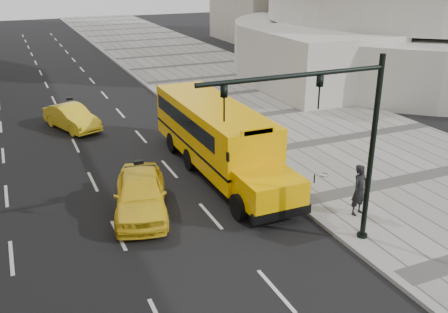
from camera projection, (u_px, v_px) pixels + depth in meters
name	position (u px, v px, depth m)	size (l,w,h in m)	color
ground	(116.00, 178.00, 22.13)	(140.00, 140.00, 0.00)	black
sidewalk_museum	(339.00, 140.00, 26.63)	(12.00, 140.00, 0.15)	gray
curb_museum	(238.00, 156.00, 24.36)	(0.30, 140.00, 0.15)	gray
school_bus	(215.00, 132.00, 22.56)	(2.96, 11.56, 3.19)	#FFB700
taxi_near	(141.00, 194.00, 18.75)	(1.91, 4.75, 1.62)	yellow
taxi_far	(72.00, 117.00, 28.34)	(1.46, 4.19, 1.38)	yellow
pedestrian	(360.00, 190.00, 18.33)	(0.71, 0.47, 1.96)	black
traffic_signal	(338.00, 133.00, 15.17)	(6.18, 0.36, 6.40)	black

